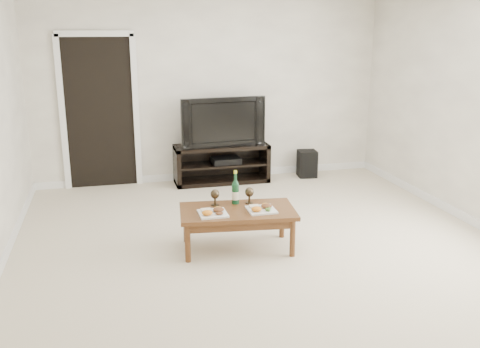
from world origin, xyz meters
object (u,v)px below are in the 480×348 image
television (221,121)px  subwoofer (307,164)px  coffee_table (237,229)px  media_console (222,164)px

television → subwoofer: (1.30, -0.01, -0.70)m
television → coffee_table: size_ratio=1.06×
subwoofer → coffee_table: size_ratio=0.35×
television → coffee_table: 2.52m
media_console → subwoofer: bearing=-0.6°
media_console → coffee_table: media_console is taller
media_console → coffee_table: (-0.35, -2.40, -0.07)m
media_console → coffee_table: size_ratio=1.18×
television → coffee_table: (-0.35, -2.40, -0.69)m
television → subwoofer: 1.48m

